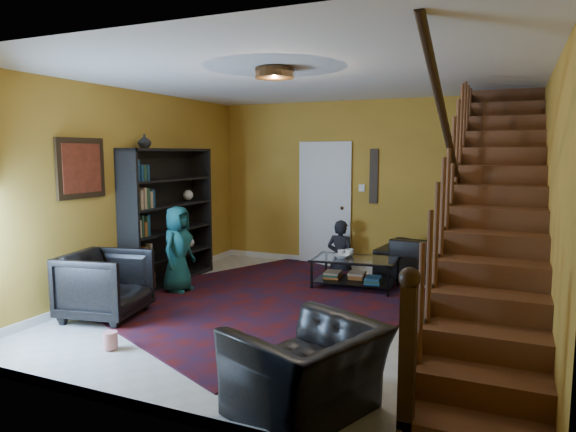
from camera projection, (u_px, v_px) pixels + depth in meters
name	position (u px, v px, depth m)	size (l,w,h in m)	color
floor	(303.00, 312.00, 6.26)	(5.50, 5.50, 0.00)	beige
room	(256.00, 274.00, 7.99)	(5.50, 5.50, 5.50)	gold
staircase	(496.00, 206.00, 5.24)	(0.95, 5.02, 3.18)	brown
bookshelf	(169.00, 218.00, 7.65)	(0.35, 1.80, 2.00)	black
door	(325.00, 206.00, 8.89)	(0.82, 0.05, 2.05)	silver
framed_picture	(81.00, 168.00, 6.25)	(0.04, 0.74, 0.74)	maroon
wall_hanging	(374.00, 176.00, 8.49)	(0.14, 0.03, 0.90)	black
ceiling_fixture	(274.00, 73.00, 5.19)	(0.40, 0.40, 0.10)	#3F2814
rug	(269.00, 300.00, 6.76)	(3.53, 4.03, 0.02)	#410C0B
sofa	(452.00, 261.00, 7.72)	(2.21, 0.86, 0.64)	black
armchair_left	(105.00, 285.00, 6.01)	(0.85, 0.87, 0.80)	black
armchair_right	(307.00, 371.00, 3.80)	(1.03, 0.90, 0.67)	black
person_adult_a	(340.00, 259.00, 8.48)	(0.47, 0.31, 1.29)	black
person_adult_b	(453.00, 270.00, 7.77)	(0.60, 0.47, 1.23)	black
person_child	(178.00, 249.00, 7.12)	(0.59, 0.38, 1.21)	#18545D
coffee_table	(355.00, 271.00, 7.34)	(1.21, 0.78, 0.44)	black
cup_a	(349.00, 253.00, 7.45)	(0.13, 0.13, 0.11)	#999999
cup_b	(341.00, 253.00, 7.43)	(0.10, 0.10, 0.10)	#999999
bowl	(342.00, 256.00, 7.32)	(0.22, 0.22, 0.05)	#999999
vase	(145.00, 141.00, 7.05)	(0.18, 0.18, 0.19)	#999999
popcorn_bucket	(110.00, 340.00, 5.07)	(0.14, 0.14, 0.16)	red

